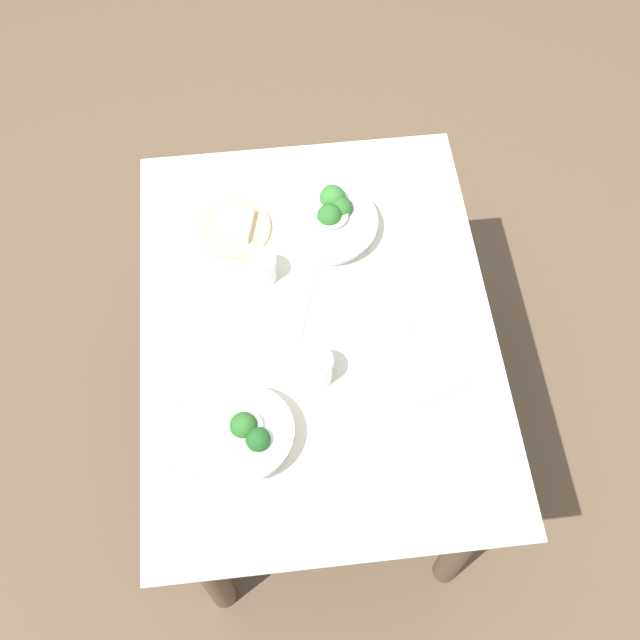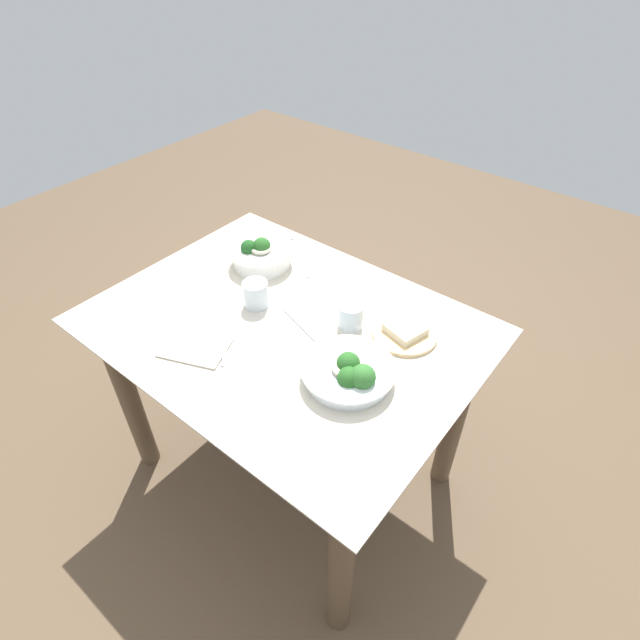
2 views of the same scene
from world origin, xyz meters
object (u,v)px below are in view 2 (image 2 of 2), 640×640
object	(u,v)px
fork_by_far_bowl	(282,241)
table_knife_left	(305,329)
broccoli_bowl_far	(261,255)
water_glass_side	(351,316)
table_knife_right	(312,262)
water_glass_center	(256,294)
fork_by_near_bowl	(225,353)
broccoli_bowl_near	(349,372)
bread_side_plate	(405,332)
napkin_folded_upper	(195,347)

from	to	relation	value
fork_by_far_bowl	table_knife_left	xyz separation A→B (m)	(0.38, -0.33, -0.00)
broccoli_bowl_far	water_glass_side	distance (m)	0.43
table_knife_left	table_knife_right	bearing A→B (deg)	-37.29
water_glass_center	fork_by_near_bowl	size ratio (longest dim) A/B	1.03
water_glass_side	table_knife_right	bearing A→B (deg)	148.37
fork_by_near_bowl	table_knife_left	bearing A→B (deg)	-68.68
broccoli_bowl_near	fork_by_near_bowl	distance (m)	0.36
bread_side_plate	water_glass_side	bearing A→B (deg)	-156.80
table_knife_right	water_glass_side	bearing A→B (deg)	26.32
broccoli_bowl_far	table_knife_left	distance (m)	0.38
water_glass_center	table_knife_left	bearing A→B (deg)	0.64
water_glass_center	water_glass_side	size ratio (longest dim) A/B	1.09
bread_side_plate	table_knife_right	world-z (taller)	bread_side_plate
table_knife_right	fork_by_far_bowl	bearing A→B (deg)	-134.32
water_glass_center	fork_by_near_bowl	bearing A→B (deg)	-68.96
table_knife_left	table_knife_right	world-z (taller)	same
broccoli_bowl_near	bread_side_plate	world-z (taller)	broccoli_bowl_near
broccoli_bowl_near	table_knife_right	xyz separation A→B (m)	(-0.43, 0.37, -0.03)
broccoli_bowl_near	water_glass_center	bearing A→B (deg)	169.11
water_glass_center	napkin_folded_upper	world-z (taller)	water_glass_center
broccoli_bowl_near	napkin_folded_upper	distance (m)	0.45
fork_by_far_bowl	table_knife_left	bearing A→B (deg)	-101.60
bread_side_plate	napkin_folded_upper	size ratio (longest dim) A/B	1.04
water_glass_center	table_knife_right	size ratio (longest dim) A/B	0.43
fork_by_far_bowl	broccoli_bowl_far	bearing A→B (deg)	-134.81
broccoli_bowl_near	table_knife_right	distance (m)	0.57
water_glass_side	napkin_folded_upper	distance (m)	0.46
table_knife_left	napkin_folded_upper	size ratio (longest dim) A/B	1.19
water_glass_center	water_glass_side	bearing A→B (deg)	19.66
broccoli_bowl_near	table_knife_right	size ratio (longest dim) A/B	1.31
broccoli_bowl_near	broccoli_bowl_far	bearing A→B (deg)	155.81
broccoli_bowl_far	fork_by_near_bowl	world-z (taller)	broccoli_bowl_far
fork_by_far_bowl	napkin_folded_upper	size ratio (longest dim) A/B	0.48
water_glass_side	table_knife_right	xyz separation A→B (m)	(-0.30, 0.19, -0.04)
bread_side_plate	water_glass_side	size ratio (longest dim) A/B	2.50
water_glass_center	napkin_folded_upper	size ratio (longest dim) A/B	0.45
fork_by_near_bowl	table_knife_left	world-z (taller)	same
bread_side_plate	water_glass_center	size ratio (longest dim) A/B	2.29
bread_side_plate	table_knife_right	distance (m)	0.47
fork_by_near_bowl	table_knife_left	xyz separation A→B (m)	(0.11, 0.22, -0.00)
broccoli_bowl_far	table_knife_left	world-z (taller)	broccoli_bowl_far
fork_by_near_bowl	broccoli_bowl_near	bearing A→B (deg)	-109.37
broccoli_bowl_near	fork_by_near_bowl	bearing A→B (deg)	-158.14
fork_by_far_bowl	napkin_folded_upper	bearing A→B (deg)	-133.00
water_glass_side	napkin_folded_upper	size ratio (longest dim) A/B	0.41
table_knife_left	fork_by_far_bowl	bearing A→B (deg)	-23.80
water_glass_side	table_knife_left	bearing A→B (deg)	-132.87
bread_side_plate	fork_by_far_bowl	bearing A→B (deg)	165.56
water_glass_side	fork_by_near_bowl	xyz separation A→B (m)	(-0.21, -0.32, -0.04)
water_glass_side	table_knife_left	distance (m)	0.14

